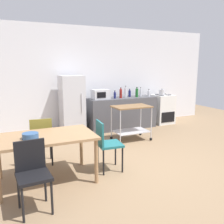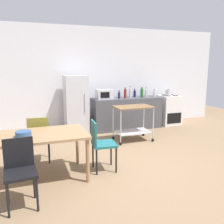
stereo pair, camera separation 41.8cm
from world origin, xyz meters
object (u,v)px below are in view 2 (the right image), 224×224
object	(u,v)px
stove_oven	(169,110)
bottle_soda	(119,95)
bottle_olive_oil	(154,94)
kettle	(168,93)
bottle_sparkling_water	(135,94)
fruit_bowl	(23,134)
bottle_vinegar	(146,93)
microwave	(104,94)
refrigerator	(76,104)
kitchen_cart	(133,117)
bottle_hot_sauce	(125,94)
chair_olive	(39,136)
bottle_soy_sauce	(142,93)
dining_table	(39,139)
bottle_wine	(130,93)
chair_teal	(100,142)
chair_black	(20,168)

from	to	relation	value
stove_oven	bottle_soda	xyz separation A→B (m)	(-1.71, -0.10, 0.54)
bottle_olive_oil	kettle	world-z (taller)	bottle_olive_oil
bottle_sparkling_water	fruit_bowl	xyz separation A→B (m)	(-3.08, -2.61, -0.21)
bottle_vinegar	microwave	bearing A→B (deg)	-177.03
refrigerator	bottle_olive_oil	xyz separation A→B (m)	(2.31, -0.17, 0.21)
kitchen_cart	fruit_bowl	size ratio (longest dim) A/B	3.86
bottle_sparkling_water	bottle_olive_oil	xyz separation A→B (m)	(0.57, -0.14, -0.01)
kitchen_cart	bottle_hot_sauce	bearing A→B (deg)	77.53
chair_olive	fruit_bowl	world-z (taller)	chair_olive
stove_oven	bottle_soy_sauce	bearing A→B (deg)	-174.16
dining_table	bottle_hot_sauce	size ratio (longest dim) A/B	5.00
bottle_sparkling_water	bottle_wine	bearing A→B (deg)	-161.72
stove_oven	kettle	xyz separation A→B (m)	(-0.12, -0.10, 0.55)
kitchen_cart	bottle_soda	world-z (taller)	bottle_soda
bottle_sparkling_water	chair_olive	bearing A→B (deg)	-146.86
bottle_wine	kettle	world-z (taller)	bottle_wine
dining_table	fruit_bowl	world-z (taller)	fruit_bowl
bottle_soda	bottle_wine	bearing A→B (deg)	13.44
chair_teal	stove_oven	bearing A→B (deg)	-45.24
microwave	kettle	bearing A→B (deg)	-1.71
chair_olive	refrigerator	distance (m)	2.19
chair_teal	bottle_vinegar	world-z (taller)	bottle_vinegar
kitchen_cart	bottle_vinegar	bearing A→B (deg)	50.88
kettle	bottle_sparkling_water	bearing A→B (deg)	172.09
bottle_soda	fruit_bowl	distance (m)	3.54
dining_table	chair_teal	bearing A→B (deg)	-1.78
refrigerator	bottle_olive_oil	bearing A→B (deg)	-4.31
bottle_soda	bottle_hot_sauce	bearing A→B (deg)	-0.48
chair_black	bottle_soy_sauce	xyz separation A→B (m)	(3.30, 3.11, 0.51)
kitchen_cart	kettle	distance (m)	1.99
kitchen_cart	bottle_vinegar	size ratio (longest dim) A/B	3.44
chair_olive	microwave	size ratio (longest dim) A/B	1.93
kitchen_cart	bottle_soda	xyz separation A→B (m)	(0.05, 1.05, 0.42)
dining_table	bottle_soy_sauce	size ratio (longest dim) A/B	5.13
chair_black	kettle	size ratio (longest dim) A/B	3.71
chair_teal	bottle_sparkling_water	size ratio (longest dim) A/B	3.80
bottle_hot_sauce	bottle_soda	bearing A→B (deg)	179.52
chair_black	bottle_hot_sauce	world-z (taller)	bottle_hot_sauce
chair_olive	bottle_vinegar	distance (m)	3.71
microwave	refrigerator	bearing A→B (deg)	171.25
dining_table	kitchen_cart	xyz separation A→B (m)	(2.26, 1.35, -0.10)
stove_oven	bottle_wine	bearing A→B (deg)	-179.68
chair_teal	bottle_soda	size ratio (longest dim) A/B	3.99
stove_oven	bottle_sparkling_water	bearing A→B (deg)	177.70
kitchen_cart	bottle_vinegar	world-z (taller)	bottle_vinegar
refrigerator	bottle_wine	xyz separation A→B (m)	(1.57, -0.09, 0.26)
bottle_hot_sauce	bottle_wine	xyz separation A→B (m)	(0.20, 0.09, 0.01)
bottle_vinegar	bottle_olive_oil	bearing A→B (deg)	-30.13
bottle_sparkling_water	kettle	size ratio (longest dim) A/B	0.98
chair_black	chair_teal	bearing A→B (deg)	23.75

